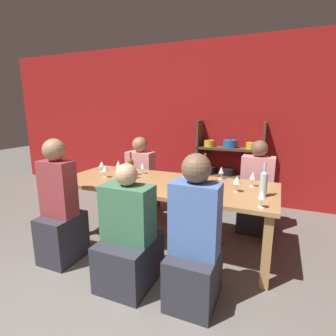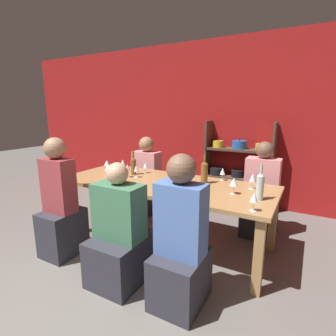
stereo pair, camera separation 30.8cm
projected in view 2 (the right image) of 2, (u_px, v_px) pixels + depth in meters
wall_back_red at (218, 123)px, 4.46m from camera, size 8.80×0.06×2.70m
shelf_unit at (235, 172)px, 4.27m from camera, size 1.08×0.30×1.39m
dining_table at (164, 189)px, 3.05m from camera, size 2.49×0.99×0.75m
wine_bottle_green at (204, 172)px, 2.96m from camera, size 0.08×0.08×0.34m
wine_bottle_dark at (260, 186)px, 2.42m from camera, size 0.07×0.07×0.34m
wine_bottle_amber at (134, 165)px, 3.38m from camera, size 0.07×0.07×0.30m
wine_glass_red_a at (123, 163)px, 3.58m from camera, size 0.08×0.08×0.16m
wine_glass_white_a at (136, 169)px, 3.23m from camera, size 0.06×0.06×0.15m
wine_glass_empty_a at (223, 172)px, 3.08m from camera, size 0.06×0.06×0.15m
wine_glass_red_b at (145, 166)px, 3.45m from camera, size 0.07×0.07×0.14m
wine_glass_empty_b at (127, 168)px, 3.23m from camera, size 0.07×0.07×0.17m
wine_glass_red_c at (253, 178)px, 2.75m from camera, size 0.07×0.07×0.17m
wine_glass_empty_c at (108, 167)px, 3.30m from camera, size 0.08×0.08×0.16m
wine_glass_empty_d at (234, 182)px, 2.59m from camera, size 0.08×0.08×0.17m
wine_glass_empty_e at (185, 169)px, 3.18m from camera, size 0.07×0.07×0.16m
wine_glass_empty_f at (107, 163)px, 3.61m from camera, size 0.08×0.08×0.14m
wine_glass_red_d at (254, 198)px, 2.15m from camera, size 0.07×0.07×0.16m
cell_phone at (188, 184)px, 2.94m from camera, size 0.16×0.10×0.01m
person_near_a at (120, 240)px, 2.40m from camera, size 0.45×0.56×1.13m
person_far_a at (147, 184)px, 4.13m from camera, size 0.41×0.52×1.17m
person_near_b at (61, 211)px, 2.84m from camera, size 0.35×0.44×1.30m
person_far_b at (261, 201)px, 3.33m from camera, size 0.41×0.51×1.20m
person_near_c at (180, 250)px, 2.10m from camera, size 0.38×0.48×1.26m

